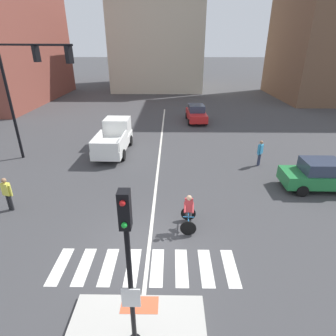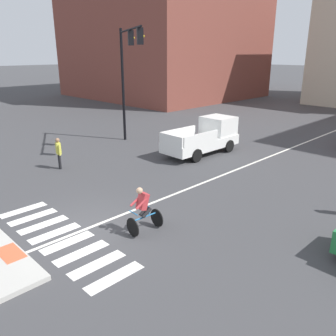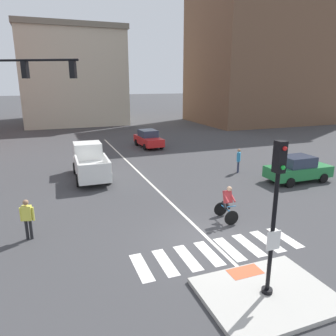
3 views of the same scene
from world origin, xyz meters
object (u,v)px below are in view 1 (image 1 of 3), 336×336
traffic_light_mast (24,82)px  cyclist (189,211)px  car_green_cross_right (321,175)px  signal_pole (129,263)px  car_red_eastbound_distant (196,113)px  pedestrian_at_curb_left (7,192)px  pedestrian_waiting_far_side (260,151)px  pickup_truck_white_westbound_far (115,137)px

traffic_light_mast → cyclist: traffic_light_mast is taller
traffic_light_mast → car_green_cross_right: bearing=-11.2°
signal_pole → car_red_eastbound_distant: 22.64m
cyclist → pedestrian_at_curb_left: bearing=171.2°
car_red_eastbound_distant → pedestrian_waiting_far_side: pedestrian_waiting_far_side is taller
car_red_eastbound_distant → pickup_truck_white_westbound_far: pickup_truck_white_westbound_far is taller
signal_pole → car_green_cross_right: size_ratio=1.09×
cyclist → traffic_light_mast: bearing=143.7°
pedestrian_at_curb_left → car_green_cross_right: bearing=8.4°
car_red_eastbound_distant → cyclist: bearing=-95.6°
traffic_light_mast → pedestrian_at_curb_left: size_ratio=4.39×
pedestrian_at_curb_left → pedestrian_waiting_far_side: bearing=22.1°
traffic_light_mast → car_red_eastbound_distant: size_ratio=1.76×
car_green_cross_right → pedestrian_waiting_far_side: pedestrian_waiting_far_side is taller
pedestrian_at_curb_left → pickup_truck_white_westbound_far: bearing=66.6°
car_red_eastbound_distant → pickup_truck_white_westbound_far: 10.38m
signal_pole → car_green_cross_right: (8.86, 8.57, -2.04)m
signal_pole → pickup_truck_white_westbound_far: size_ratio=0.87×
cyclist → pedestrian_waiting_far_side: bearing=53.7°
traffic_light_mast → pickup_truck_white_westbound_far: (4.47, 2.39, -4.13)m
traffic_light_mast → pedestrian_waiting_far_side: traffic_light_mast is taller
car_green_cross_right → car_red_eastbound_distant: size_ratio=0.99×
cyclist → pedestrian_waiting_far_side: 8.21m
traffic_light_mast → pedestrian_at_curb_left: (1.03, -5.55, -4.13)m
signal_pole → pickup_truck_white_westbound_far: 14.71m
pickup_truck_white_westbound_far → pedestrian_at_curb_left: size_ratio=3.08×
pedestrian_waiting_far_side → pedestrian_at_curb_left: bearing=-157.9°
traffic_light_mast → pickup_truck_white_westbound_far: traffic_light_mast is taller
traffic_light_mast → pedestrian_at_curb_left: 7.00m
pedestrian_waiting_far_side → car_green_cross_right: bearing=-52.3°
traffic_light_mast → cyclist: size_ratio=4.37×
traffic_light_mast → pedestrian_waiting_far_side: bearing=-0.9°
traffic_light_mast → pedestrian_at_curb_left: traffic_light_mast is taller
car_red_eastbound_distant → cyclist: cyclist is taller
traffic_light_mast → pickup_truck_white_westbound_far: 6.54m
pedestrian_waiting_far_side → pickup_truck_white_westbound_far: bearing=164.9°
traffic_light_mast → car_green_cross_right: traffic_light_mast is taller
traffic_light_mast → car_red_eastbound_distant: 15.77m
car_green_cross_right → pickup_truck_white_westbound_far: 13.31m
signal_pole → pedestrian_at_curb_left: (-6.63, 6.30, -1.87)m
signal_pole → car_red_eastbound_distant: bearing=81.5°
pedestrian_at_curb_left → pedestrian_waiting_far_side: 14.16m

